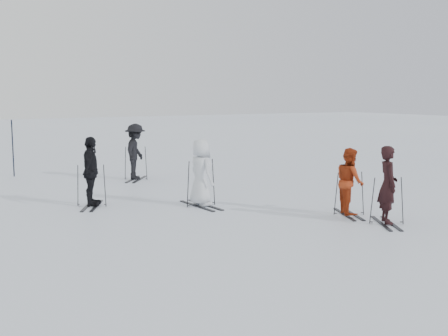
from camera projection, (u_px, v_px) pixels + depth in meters
name	position (u px, v px, depth m)	size (l,w,h in m)	color
ground	(243.00, 208.00, 15.36)	(120.00, 120.00, 0.00)	silver
skier_near_dark	(388.00, 186.00, 13.40)	(0.68, 0.45, 1.86)	black
skier_red	(350.00, 182.00, 14.43)	(0.83, 0.65, 1.71)	#9C2F11
skier_grey	(201.00, 173.00, 15.56)	(0.90, 0.59, 1.85)	silver
skier_uphill_left	(91.00, 172.00, 15.51)	(1.12, 0.47, 1.92)	black
skier_uphill_far	(135.00, 152.00, 20.35)	(1.30, 0.75, 2.01)	black
skis_near_dark	(387.00, 200.00, 13.44)	(0.85, 1.61, 1.18)	black
skis_red	(349.00, 193.00, 14.47)	(0.84, 1.59, 1.16)	black
skis_grey	(201.00, 182.00, 15.60)	(0.97, 1.84, 1.34)	black
skis_uphill_left	(91.00, 185.00, 15.56)	(0.88, 1.66, 1.21)	black
skis_uphill_far	(136.00, 163.00, 20.40)	(0.91, 1.72, 1.26)	black
piste_marker	(13.00, 148.00, 21.16)	(0.05, 0.05, 2.14)	black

